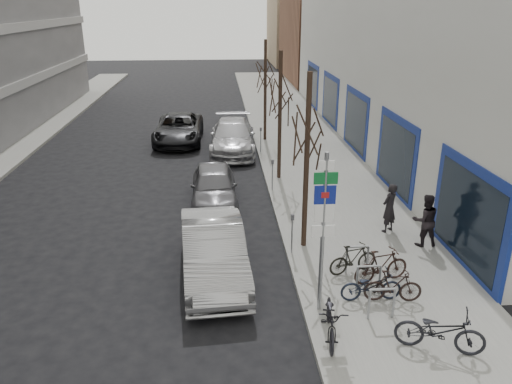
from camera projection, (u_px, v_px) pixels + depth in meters
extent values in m
plane|color=black|center=(222.00, 318.00, 12.29)|extent=(120.00, 120.00, 0.00)
cube|color=slate|center=(322.00, 178.00, 21.90)|extent=(5.00, 70.00, 0.15)
cube|color=brown|center=(348.00, 38.00, 49.08)|extent=(12.00, 14.00, 8.00)
cube|color=#937A5B|center=(323.00, 26.00, 62.92)|extent=(13.00, 12.00, 9.00)
cylinder|color=gray|center=(322.00, 238.00, 11.71)|extent=(0.10, 0.10, 4.20)
cube|color=white|center=(327.00, 165.00, 11.05)|extent=(0.35, 0.03, 0.22)
cube|color=#0C5926|center=(326.00, 178.00, 11.15)|extent=(0.55, 0.03, 0.28)
cube|color=navy|center=(325.00, 195.00, 11.29)|extent=(0.50, 0.03, 0.45)
cube|color=maroon|center=(325.00, 195.00, 11.28)|extent=(0.18, 0.02, 0.14)
cube|color=white|center=(324.00, 213.00, 11.45)|extent=(0.45, 0.03, 0.45)
cube|color=white|center=(323.00, 231.00, 11.61)|extent=(0.55, 0.03, 0.28)
cylinder|color=gray|center=(369.00, 304.00, 11.88)|extent=(0.06, 0.06, 0.80)
cylinder|color=gray|center=(394.00, 303.00, 11.92)|extent=(0.06, 0.06, 0.80)
cylinder|color=gray|center=(383.00, 289.00, 11.76)|extent=(0.60, 0.06, 0.06)
cylinder|color=gray|center=(357.00, 280.00, 12.90)|extent=(0.06, 0.06, 0.80)
cylinder|color=gray|center=(380.00, 279.00, 12.95)|extent=(0.06, 0.06, 0.80)
cylinder|color=gray|center=(369.00, 266.00, 12.78)|extent=(0.60, 0.06, 0.06)
cylinder|color=gray|center=(346.00, 260.00, 13.93)|extent=(0.06, 0.06, 0.80)
cylinder|color=gray|center=(367.00, 259.00, 13.97)|extent=(0.06, 0.06, 0.80)
cylinder|color=gray|center=(358.00, 247.00, 13.81)|extent=(0.60, 0.06, 0.06)
cylinder|color=black|center=(306.00, 166.00, 14.76)|extent=(0.16, 0.16, 5.50)
cylinder|color=black|center=(280.00, 119.00, 20.82)|extent=(0.16, 0.16, 5.50)
cylinder|color=black|center=(265.00, 92.00, 26.87)|extent=(0.16, 0.16, 5.50)
cylinder|color=gray|center=(292.00, 236.00, 14.99)|extent=(0.05, 0.05, 1.10)
cube|color=#3F3F44|center=(293.00, 217.00, 14.76)|extent=(0.10, 0.08, 0.18)
cylinder|color=gray|center=(272.00, 177.00, 20.11)|extent=(0.05, 0.05, 1.10)
cube|color=#3F3F44|center=(273.00, 162.00, 19.89)|extent=(0.10, 0.08, 0.18)
cylinder|color=gray|center=(261.00, 141.00, 25.24)|extent=(0.05, 0.05, 1.10)
cube|color=#3F3F44|center=(261.00, 129.00, 25.02)|extent=(0.10, 0.08, 0.18)
imported|color=black|center=(331.00, 316.00, 11.17)|extent=(0.82, 1.87, 1.10)
imported|color=black|center=(393.00, 286.00, 12.56)|extent=(1.52, 0.61, 0.90)
imported|color=black|center=(371.00, 283.00, 12.61)|extent=(1.57, 0.49, 0.96)
imported|color=black|center=(353.00, 258.00, 13.90)|extent=(1.55, 0.83, 0.90)
imported|color=black|center=(441.00, 327.00, 10.73)|extent=(1.99, 1.18, 1.16)
imported|color=black|center=(381.00, 265.00, 13.44)|extent=(1.70, 0.86, 0.99)
imported|color=#96969A|center=(214.00, 251.00, 13.90)|extent=(2.06, 4.97, 1.60)
imported|color=#55545A|center=(214.00, 186.00, 19.01)|extent=(1.81, 4.32, 1.46)
imported|color=#A1A1A6|center=(233.00, 137.00, 25.71)|extent=(2.49, 5.66, 1.62)
imported|color=black|center=(179.00, 129.00, 27.57)|extent=(2.63, 5.51, 1.52)
imported|color=black|center=(389.00, 208.00, 16.33)|extent=(0.73, 0.68, 1.67)
imported|color=black|center=(425.00, 220.00, 15.38)|extent=(0.64, 0.44, 1.71)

